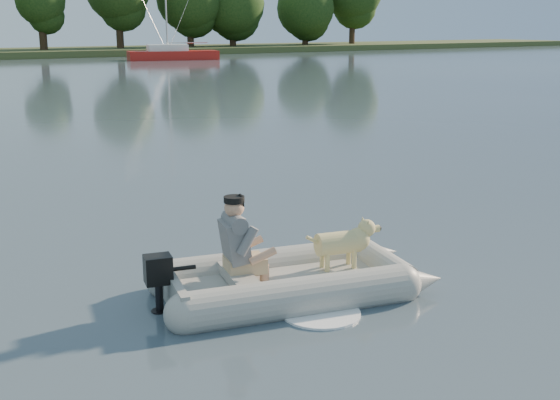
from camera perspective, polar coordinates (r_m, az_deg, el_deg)
water at (r=8.28m, az=6.37°, el=-7.15°), size 160.00×160.00×0.00m
dinghy at (r=7.91m, az=1.01°, el=-3.94°), size 4.92×3.97×1.28m
man at (r=7.71m, az=-3.56°, el=-3.11°), size 0.77×0.69×0.99m
dog at (r=8.20m, az=4.76°, el=-3.81°), size 0.90×0.47×0.57m
outboard_motor at (r=7.62m, az=-9.82°, el=-6.92°), size 0.43×0.34×0.72m
sailboat at (r=59.85m, az=-8.75°, el=11.62°), size 7.65×3.78×10.09m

